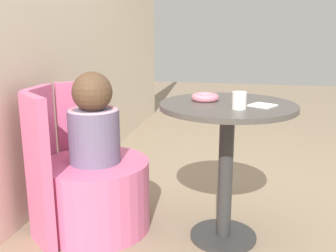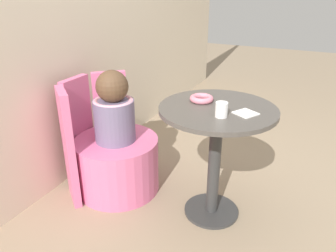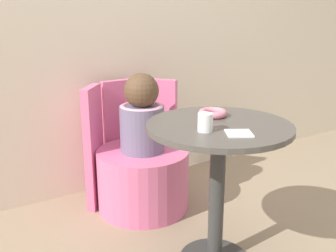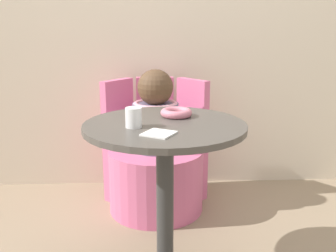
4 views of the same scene
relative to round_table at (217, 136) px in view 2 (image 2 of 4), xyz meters
name	(u,v)px [view 2 (image 2 of 4)]	position (x,y,z in m)	size (l,w,h in m)	color
ground_plane	(208,217)	(-0.06, 0.00, -0.54)	(12.00, 12.00, 0.00)	gray
back_wall	(46,10)	(-0.06, 1.13, 0.66)	(6.00, 0.06, 2.40)	beige
round_table	(217,136)	(0.00, 0.00, 0.00)	(0.67, 0.67, 0.72)	#333333
tub_chair	(118,164)	(-0.03, 0.69, -0.35)	(0.57, 0.57, 0.38)	#DB6693
booth_backrest	(88,133)	(-0.03, 0.93, -0.15)	(0.67, 0.24, 0.78)	#DB6693
child_figure	(114,110)	(-0.03, 0.69, 0.06)	(0.27, 0.27, 0.48)	slate
donut	(202,99)	(0.05, 0.12, 0.20)	(0.14, 0.14, 0.03)	pink
cup	(221,110)	(-0.12, -0.05, 0.22)	(0.06, 0.06, 0.08)	white
paper_napkin	(246,113)	(-0.03, -0.16, 0.18)	(0.14, 0.14, 0.01)	white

